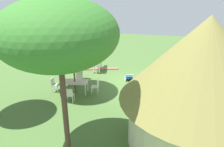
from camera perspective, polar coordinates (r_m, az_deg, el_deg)
ground_plane at (r=14.09m, az=4.93°, el=-3.28°), size 36.00×36.00×0.00m
thatched_hut at (r=8.40m, az=22.73°, el=-2.11°), size 5.99×5.99×5.10m
shade_umbrella at (r=12.42m, az=-10.46°, el=5.69°), size 3.59×3.59×2.90m
patio_dining_table at (r=13.05m, az=-9.91°, el=-2.43°), size 1.64×1.06×0.74m
patio_chair_near_hut at (r=13.52m, az=-15.17°, el=-2.65°), size 0.46×0.48×0.90m
patio_chair_near_lawn at (r=11.97m, az=-11.34°, el=-5.51°), size 0.50×0.48×0.90m
patio_chair_east_end at (r=12.83m, az=-4.24°, el=-3.25°), size 0.47×0.49×0.90m
patio_chair_west_end at (r=14.27m, az=-8.74°, el=-0.85°), size 0.50×0.49×0.90m
guest_beside_umbrella at (r=14.84m, az=-8.69°, el=2.06°), size 0.60×0.28×1.69m
standing_watcher at (r=16.65m, az=16.23°, el=3.54°), size 0.46×0.48×1.68m
striped_lounge_chair at (r=14.80m, az=4.57°, el=-0.97°), size 0.76×0.94×0.61m
zebra_nearest_camera at (r=14.27m, az=15.97°, el=0.69°), size 2.30×0.91×1.56m
zebra_by_umbrella at (r=16.43m, az=-3.86°, el=4.02°), size 0.86×2.10×1.52m
acacia_tree_far_lawn at (r=7.00m, az=-14.21°, el=10.12°), size 3.89×3.89×5.72m
brick_patio_kerb at (r=16.98m, az=-3.08°, el=1.26°), size 2.78×1.17×0.08m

